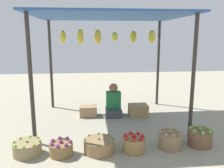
{
  "coord_description": "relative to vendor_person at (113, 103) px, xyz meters",
  "views": [
    {
      "loc": [
        -0.45,
        -5.14,
        1.88
      ],
      "look_at": [
        0.0,
        -0.61,
        0.95
      ],
      "focal_mm": 37.91,
      "sensor_mm": 36.0,
      "label": 1
    }
  ],
  "objects": [
    {
      "name": "basket_red_apples",
      "position": [
        0.15,
        -1.84,
        -0.17
      ],
      "size": [
        0.37,
        0.37,
        0.3
      ],
      "color": "olive",
      "rests_on": "ground"
    },
    {
      "name": "wooden_crate_near_vendor",
      "position": [
        -0.6,
        0.01,
        -0.18
      ],
      "size": [
        0.4,
        0.3,
        0.24
      ],
      "primitive_type": "cube",
      "color": "#A37C5A",
      "rests_on": "ground"
    },
    {
      "name": "basket_green_chilies",
      "position": [
        -0.43,
        -1.8,
        -0.19
      ],
      "size": [
        0.51,
        0.51,
        0.24
      ],
      "color": "olive",
      "rests_on": "ground"
    },
    {
      "name": "basket_purple_onions",
      "position": [
        -1.04,
        -1.85,
        -0.19
      ],
      "size": [
        0.37,
        0.37,
        0.26
      ],
      "color": "olive",
      "rests_on": "ground"
    },
    {
      "name": "wooden_crate_stacked_rear",
      "position": [
        0.58,
        -0.1,
        -0.16
      ],
      "size": [
        0.44,
        0.35,
        0.28
      ],
      "primitive_type": "cube",
      "color": "#9E8251",
      "rests_on": "ground"
    },
    {
      "name": "market_stall_structure",
      "position": [
        -0.12,
        -0.26,
        1.83
      ],
      "size": [
        3.16,
        2.49,
        2.31
      ],
      "color": "#38332D",
      "rests_on": "ground"
    },
    {
      "name": "vendor_person",
      "position": [
        0.0,
        0.0,
        0.0
      ],
      "size": [
        0.36,
        0.44,
        0.78
      ],
      "color": "#3E414A",
      "rests_on": "ground"
    },
    {
      "name": "basket_limes",
      "position": [
        -1.58,
        -1.78,
        -0.19
      ],
      "size": [
        0.45,
        0.45,
        0.25
      ],
      "color": "#8B7952",
      "rests_on": "ground"
    },
    {
      "name": "basket_green_apples",
      "position": [
        1.33,
        -1.74,
        -0.15
      ],
      "size": [
        0.41,
        0.41,
        0.34
      ],
      "color": "brown",
      "rests_on": "ground"
    },
    {
      "name": "basket_potatoes",
      "position": [
        0.78,
        -1.78,
        -0.16
      ],
      "size": [
        0.4,
        0.4,
        0.32
      ],
      "color": "#8C7250",
      "rests_on": "ground"
    },
    {
      "name": "ground_plane",
      "position": [
        -0.12,
        -0.27,
        -0.3
      ],
      "size": [
        14.0,
        14.0,
        0.0
      ],
      "primitive_type": "plane",
      "color": "#9E977F"
    }
  ]
}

